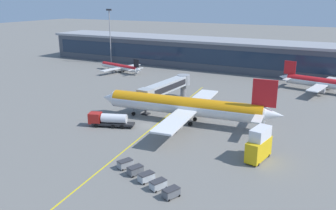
% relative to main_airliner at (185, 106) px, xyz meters
% --- Properties ---
extents(ground_plane, '(700.00, 700.00, 0.00)m').
position_rel_main_airliner_xyz_m(ground_plane, '(-6.94, -6.30, -4.23)').
color(ground_plane, slate).
extents(apron_lead_in_line, '(8.88, 79.57, 0.01)m').
position_rel_main_airliner_xyz_m(apron_lead_in_line, '(-5.45, -4.30, -4.23)').
color(apron_lead_in_line, yellow).
rests_on(apron_lead_in_line, ground_plane).
extents(terminal_building, '(172.74, 21.23, 12.25)m').
position_rel_main_airliner_xyz_m(terminal_building, '(-15.21, 72.34, 1.91)').
color(terminal_building, '#424751').
rests_on(terminal_building, ground_plane).
extents(main_airliner, '(46.37, 36.83, 12.34)m').
position_rel_main_airliner_xyz_m(main_airliner, '(0.00, 0.00, 0.00)').
color(main_airliner, white).
rests_on(main_airliner, ground_plane).
extents(jet_bridge, '(5.20, 24.08, 6.92)m').
position_rel_main_airliner_xyz_m(jet_bridge, '(-11.06, 11.90, 0.99)').
color(jet_bridge, '#B2B7BC').
rests_on(jet_bridge, ground_plane).
extents(fuel_tanker, '(11.02, 5.91, 3.25)m').
position_rel_main_airliner_xyz_m(fuel_tanker, '(-14.88, -11.03, -2.49)').
color(fuel_tanker, '#232326').
rests_on(fuel_tanker, ground_plane).
extents(catering_lift, '(3.65, 7.13, 6.30)m').
position_rel_main_airliner_xyz_m(catering_lift, '(21.18, -12.77, -1.17)').
color(catering_lift, yellow).
rests_on(catering_lift, ground_plane).
extents(baggage_cart_0, '(2.44, 3.04, 1.48)m').
position_rel_main_airliner_xyz_m(baggage_cart_0, '(0.79, -27.20, -3.45)').
color(baggage_cart_0, gray).
rests_on(baggage_cart_0, ground_plane).
extents(baggage_cart_1, '(2.44, 3.04, 1.48)m').
position_rel_main_airliner_xyz_m(baggage_cart_1, '(3.74, -28.45, -3.45)').
color(baggage_cart_1, '#595B60').
rests_on(baggage_cart_1, ground_plane).
extents(baggage_cart_2, '(2.44, 3.04, 1.48)m').
position_rel_main_airliner_xyz_m(baggage_cart_2, '(6.68, -29.69, -3.45)').
color(baggage_cart_2, '#B2B7BC').
rests_on(baggage_cart_2, ground_plane).
extents(baggage_cart_3, '(2.44, 3.04, 1.48)m').
position_rel_main_airliner_xyz_m(baggage_cart_3, '(9.63, -30.94, -3.45)').
color(baggage_cart_3, '#B2B7BC').
rests_on(baggage_cart_3, ground_plane).
extents(baggage_cart_4, '(2.44, 3.04, 1.48)m').
position_rel_main_airliner_xyz_m(baggage_cart_4, '(12.58, -32.18, -3.45)').
color(baggage_cart_4, '#595B60').
rests_on(baggage_cart_4, ground_plane).
extents(commuter_jet_far, '(24.67, 19.85, 6.34)m').
position_rel_main_airliner_xyz_m(commuter_jet_far, '(-50.11, 44.42, -2.08)').
color(commuter_jet_far, white).
rests_on(commuter_jet_far, ground_plane).
extents(commuter_jet_near, '(31.60, 25.14, 9.03)m').
position_rel_main_airliner_xyz_m(commuter_jet_near, '(28.45, 47.08, -1.12)').
color(commuter_jet_near, white).
rests_on(commuter_jet_near, ground_plane).
extents(apron_light_mast_0, '(2.80, 0.50, 24.70)m').
position_rel_main_airliner_xyz_m(apron_light_mast_0, '(-66.21, 60.38, 10.12)').
color(apron_light_mast_0, gray).
rests_on(apron_light_mast_0, ground_plane).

